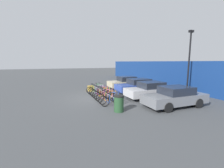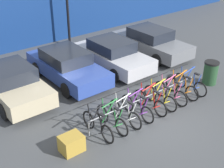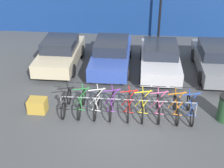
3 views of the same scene
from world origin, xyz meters
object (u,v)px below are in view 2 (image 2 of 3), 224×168
object	(u,v)px
car_silver	(113,54)
cargo_crate	(72,144)
car_grey	(151,42)
car_beige	(12,83)
bicycle_blue	(190,84)
trash_bin	(210,73)
bicycle_pink	(171,93)
car_blue	(67,66)
bicycle_white	(125,113)
bicycle_green	(112,119)
bike_rack	(146,98)
bicycle_purple	(137,108)
bicycle_black	(98,126)
bicycle_yellow	(160,97)
bicycle_red	(150,102)
bicycle_orange	(182,87)

from	to	relation	value
car_silver	cargo_crate	distance (m)	6.33
car_silver	car_grey	bearing A→B (deg)	2.29
car_beige	car_grey	bearing A→B (deg)	-0.54
bicycle_blue	trash_bin	world-z (taller)	bicycle_blue
bicycle_pink	car_grey	size ratio (longest dim) A/B	0.39
car_blue	car_grey	distance (m)	5.07
bicycle_white	cargo_crate	size ratio (longest dim) A/B	2.44
bicycle_blue	car_blue	bearing A→B (deg)	128.10
bicycle_green	trash_bin	size ratio (longest dim) A/B	1.66
cargo_crate	trash_bin	bearing A→B (deg)	0.71
bicycle_blue	car_beige	world-z (taller)	car_beige
car_grey	cargo_crate	size ratio (longest dim) A/B	6.34
bike_rack	cargo_crate	xyz separation A→B (m)	(-3.49, -0.29, -0.23)
bicycle_white	car_beige	distance (m)	4.73
bicycle_purple	bicycle_blue	xyz separation A→B (m)	(2.98, 0.00, 0.00)
trash_bin	bicycle_purple	bearing A→B (deg)	179.24
bicycle_black	car_silver	distance (m)	5.41
bicycle_green	bicycle_white	world-z (taller)	same
bicycle_yellow	trash_bin	size ratio (longest dim) A/B	1.66
bicycle_pink	car_grey	world-z (taller)	car_grey
bicycle_blue	bicycle_green	bearing A→B (deg)	178.85
bicycle_red	bicycle_black	bearing A→B (deg)	-179.27
bike_rack	bicycle_purple	xyz separation A→B (m)	(-0.60, -0.15, -0.12)
bicycle_orange	car_grey	size ratio (longest dim) A/B	0.39
bicycle_white	bicycle_orange	xyz separation A→B (m)	(3.04, 0.00, 0.00)
bicycle_blue	car_silver	distance (m)	4.02
bicycle_purple	bicycle_red	world-z (taller)	same
bicycle_black	bicycle_red	distance (m)	2.44
cargo_crate	bicycle_red	bearing A→B (deg)	2.35
bicycle_green	bicycle_purple	bearing A→B (deg)	1.94
bicycle_black	bicycle_yellow	size ratio (longest dim) A/B	1.00
bicycle_orange	cargo_crate	world-z (taller)	bicycle_orange
bicycle_pink	bicycle_orange	bearing A→B (deg)	-3.65
bike_rack	car_grey	size ratio (longest dim) A/B	1.19
trash_bin	bicycle_orange	bearing A→B (deg)	178.21
bicycle_red	bicycle_blue	distance (m)	2.32
bicycle_red	bicycle_pink	distance (m)	1.13
bicycle_green	bicycle_white	bearing A→B (deg)	1.94
bike_rack	car_blue	size ratio (longest dim) A/B	1.19
car_grey	bike_rack	bearing A→B (deg)	-136.63
car_blue	cargo_crate	world-z (taller)	car_blue
bicycle_yellow	bicycle_black	bearing A→B (deg)	176.10
bike_rack	cargo_crate	distance (m)	3.51
car_grey	cargo_crate	xyz separation A→B (m)	(-7.56, -4.14, -0.42)
bicycle_black	car_grey	distance (m)	7.59
bicycle_black	bicycle_blue	bearing A→B (deg)	0.28
bicycle_green	bicycle_white	size ratio (longest dim) A/B	1.00
bicycle_white	trash_bin	bearing A→B (deg)	-1.27
bicycle_green	bicycle_red	bearing A→B (deg)	1.94
bicycle_pink	bicycle_white	bearing A→B (deg)	176.35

